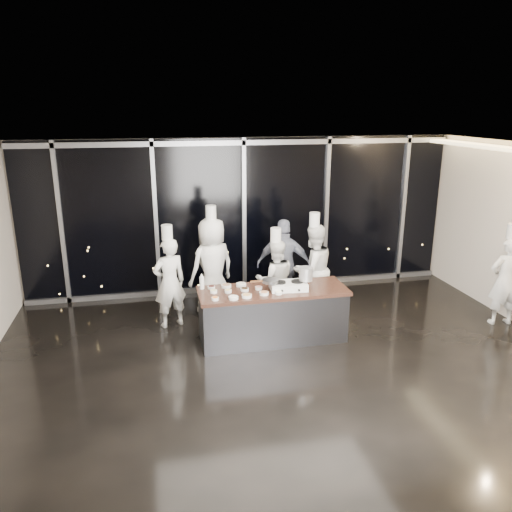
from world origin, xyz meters
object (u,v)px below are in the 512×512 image
Objects in this scene: chef_far_left at (170,282)px; chef_center at (275,279)px; stove at (288,286)px; stock_pot at (306,274)px; guest at (284,265)px; chef_right at (313,269)px; frying_pan at (270,281)px; chef_side at (505,280)px; chef_left at (212,266)px; demo_counter at (273,314)px.

chef_far_left is 1.08× the size of chef_center.
stock_pot is (0.29, -0.01, 0.19)m from stove.
guest reaches higher than chef_center.
stock_pot is at bearing 109.87° from chef_center.
chef_center is 0.89× the size of chef_right.
frying_pan is at bearing 72.68° from chef_center.
guest is at bearing 70.18° from frying_pan.
stove is at bearing 178.09° from stock_pot.
frying_pan is 0.98m from chef_center.
stock_pot is at bearing 2.00° from chef_side.
stock_pot is 0.11× the size of chef_left.
chef_side is at bearing 137.55° from chef_left.
guest is at bearing 90.26° from stock_pot.
chef_side is at bearing 141.66° from chef_right.
chef_center reaches higher than demo_counter.
chef_right reaches higher than chef_center.
chef_center is (-0.28, 0.91, -0.39)m from stock_pot.
guest is 0.56m from chef_right.
guest reaches higher than demo_counter.
demo_counter is at bearing 85.85° from guest.
frying_pan is 0.23× the size of chef_left.
chef_center is (1.09, -0.51, -0.17)m from chef_left.
chef_right is at bearing 65.34° from stock_pot.
frying_pan is 0.61m from stock_pot.
frying_pan reaches higher than stove.
chef_center is at bearing 74.88° from frying_pan.
chef_side reaches higher than guest.
chef_far_left reaches higher than chef_center.
stock_pot is 1.18m from chef_right.
chef_far_left is 0.95× the size of chef_right.
demo_counter is 1.27× the size of chef_right.
frying_pan is 0.25× the size of chef_right.
chef_side is (3.66, -0.17, -0.32)m from stock_pot.
stove is 0.33m from frying_pan.
chef_left is 5.27m from chef_side.
chef_right reaches higher than guest.
chef_right is (0.48, -0.29, -0.02)m from guest.
chef_far_left is 1.00× the size of chef_side.
stove is at bearing 2.06° from chef_side.
demo_counter is at bearing 26.31° from chef_right.
demo_counter is 1.44m from guest.
demo_counter is at bearing 32.72° from frying_pan.
chef_right is (2.66, 0.05, 0.03)m from chef_far_left.
chef_far_left is (-2.18, 0.99, -0.32)m from stock_pot.
frying_pan is at bearing -152.19° from demo_counter.
frying_pan is (-0.06, -0.03, 0.61)m from demo_counter.
stock_pot is 0.12× the size of chef_side.
guest is 0.96× the size of chef_side.
chef_side is at bearing -2.74° from stock_pot.
chef_side is (5.03, -1.59, -0.10)m from chef_left.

